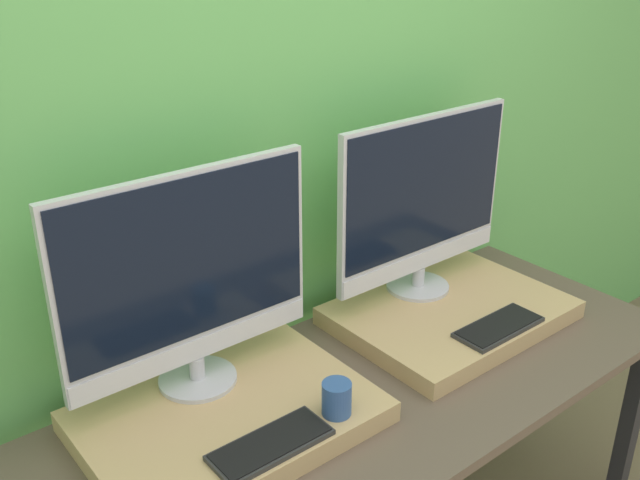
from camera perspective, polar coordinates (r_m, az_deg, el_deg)
name	(u,v)px	position (r m, az deg, el deg)	size (l,w,h in m)	color
wall_back	(273,139)	(1.98, -3.78, 8.06)	(8.00, 0.04, 2.60)	#66B75B
workbench	(373,404)	(1.97, 4.30, -12.94)	(1.85, 0.73, 0.74)	brown
wooden_riser_left	(228,417)	(1.77, -7.37, -13.84)	(0.67, 0.49, 0.06)	tan
monitor_left	(190,277)	(1.70, -10.39, -2.92)	(0.65, 0.20, 0.56)	silver
keyboard_left	(271,444)	(1.63, -3.96, -15.99)	(0.28, 0.11, 0.01)	#2D2D2D
mug	(337,398)	(1.70, 1.34, -12.56)	(0.07, 0.07, 0.08)	#335693
wooden_riser_right	(450,313)	(2.21, 10.35, -5.73)	(0.67, 0.49, 0.06)	tan
monitor_right	(423,201)	(2.15, 8.27, 3.13)	(0.65, 0.20, 0.56)	silver
keyboard_right	(499,327)	(2.10, 14.10, -6.74)	(0.28, 0.11, 0.01)	#2D2D2D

